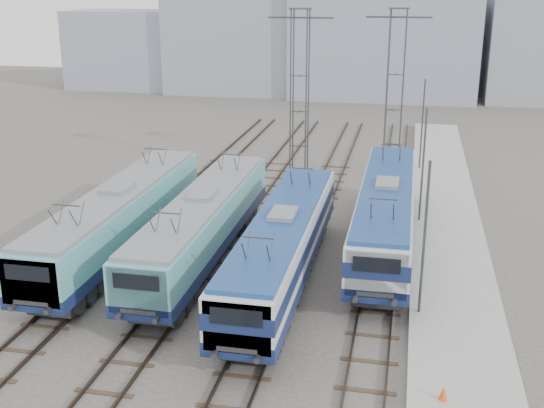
{
  "coord_description": "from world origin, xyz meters",
  "views": [
    {
      "loc": [
        7.72,
        -25.05,
        13.87
      ],
      "look_at": [
        1.12,
        7.0,
        3.05
      ],
      "focal_mm": 45.0,
      "sensor_mm": 36.0,
      "label": 1
    }
  ],
  "objects_px": {
    "mast_front": "(424,242)",
    "mast_mid": "(423,168)",
    "locomotive_far_left": "(118,217)",
    "catenary_tower_west": "(300,88)",
    "locomotive_center_right": "(282,244)",
    "catenary_tower_east": "(395,87)",
    "locomotive_far_right": "(386,210)",
    "safety_cone": "(443,393)",
    "locomotive_center_left": "(202,224)",
    "mast_rear": "(422,126)"
  },
  "relations": [
    {
      "from": "mast_rear",
      "to": "mast_mid",
      "type": "bearing_deg",
      "value": -90.0
    },
    {
      "from": "locomotive_far_right",
      "to": "catenary_tower_west",
      "type": "bearing_deg",
      "value": 118.3
    },
    {
      "from": "locomotive_far_left",
      "to": "locomotive_center_right",
      "type": "xyz_separation_m",
      "value": [
        9.0,
        -1.96,
        0.01
      ]
    },
    {
      "from": "mast_front",
      "to": "mast_rear",
      "type": "distance_m",
      "value": 24.0
    },
    {
      "from": "locomotive_center_right",
      "to": "mast_mid",
      "type": "relative_size",
      "value": 2.47
    },
    {
      "from": "mast_front",
      "to": "mast_mid",
      "type": "distance_m",
      "value": 12.0
    },
    {
      "from": "locomotive_far_right",
      "to": "mast_front",
      "type": "height_order",
      "value": "mast_front"
    },
    {
      "from": "locomotive_far_right",
      "to": "mast_rear",
      "type": "distance_m",
      "value": 16.69
    },
    {
      "from": "locomotive_center_left",
      "to": "locomotive_far_right",
      "type": "height_order",
      "value": "locomotive_far_right"
    },
    {
      "from": "locomotive_far_left",
      "to": "mast_front",
      "type": "distance_m",
      "value": 15.87
    },
    {
      "from": "locomotive_center_left",
      "to": "mast_rear",
      "type": "height_order",
      "value": "mast_rear"
    },
    {
      "from": "locomotive_far_left",
      "to": "mast_front",
      "type": "height_order",
      "value": "mast_front"
    },
    {
      "from": "locomotive_far_left",
      "to": "safety_cone",
      "type": "relative_size",
      "value": 34.02
    },
    {
      "from": "catenary_tower_west",
      "to": "mast_mid",
      "type": "relative_size",
      "value": 1.71
    },
    {
      "from": "locomotive_center_right",
      "to": "mast_front",
      "type": "height_order",
      "value": "mast_front"
    },
    {
      "from": "locomotive_far_left",
      "to": "catenary_tower_west",
      "type": "height_order",
      "value": "catenary_tower_west"
    },
    {
      "from": "locomotive_far_right",
      "to": "mast_mid",
      "type": "xyz_separation_m",
      "value": [
        1.85,
        4.54,
        1.22
      ]
    },
    {
      "from": "locomotive_center_left",
      "to": "locomotive_center_right",
      "type": "height_order",
      "value": "locomotive_center_left"
    },
    {
      "from": "locomotive_center_left",
      "to": "mast_front",
      "type": "distance_m",
      "value": 11.58
    },
    {
      "from": "locomotive_center_right",
      "to": "mast_rear",
      "type": "bearing_deg",
      "value": 74.01
    },
    {
      "from": "mast_front",
      "to": "mast_mid",
      "type": "relative_size",
      "value": 1.0
    },
    {
      "from": "locomotive_far_right",
      "to": "mast_mid",
      "type": "distance_m",
      "value": 5.05
    },
    {
      "from": "locomotive_center_left",
      "to": "locomotive_center_right",
      "type": "distance_m",
      "value": 4.92
    },
    {
      "from": "catenary_tower_east",
      "to": "safety_cone",
      "type": "xyz_separation_m",
      "value": [
        2.9,
        -28.42,
        -6.08
      ]
    },
    {
      "from": "catenary_tower_east",
      "to": "mast_mid",
      "type": "distance_m",
      "value": 10.69
    },
    {
      "from": "locomotive_far_right",
      "to": "safety_cone",
      "type": "xyz_separation_m",
      "value": [
        2.65,
        -13.88,
        -1.72
      ]
    },
    {
      "from": "safety_cone",
      "to": "mast_mid",
      "type": "bearing_deg",
      "value": 92.49
    },
    {
      "from": "catenary_tower_west",
      "to": "safety_cone",
      "type": "height_order",
      "value": "catenary_tower_west"
    },
    {
      "from": "mast_front",
      "to": "mast_mid",
      "type": "xyz_separation_m",
      "value": [
        0.0,
        12.0,
        0.0
      ]
    },
    {
      "from": "catenary_tower_east",
      "to": "safety_cone",
      "type": "bearing_deg",
      "value": -84.17
    },
    {
      "from": "mast_mid",
      "to": "catenary_tower_east",
      "type": "bearing_deg",
      "value": 101.86
    },
    {
      "from": "locomotive_center_left",
      "to": "mast_rear",
      "type": "bearing_deg",
      "value": 61.72
    },
    {
      "from": "mast_front",
      "to": "mast_rear",
      "type": "xyz_separation_m",
      "value": [
        0.0,
        24.0,
        0.0
      ]
    },
    {
      "from": "locomotive_center_right",
      "to": "locomotive_far_right",
      "type": "bearing_deg",
      "value": 51.3
    },
    {
      "from": "catenary_tower_west",
      "to": "locomotive_center_right",
      "type": "bearing_deg",
      "value": -82.94
    },
    {
      "from": "locomotive_center_right",
      "to": "catenary_tower_west",
      "type": "distance_m",
      "value": 18.82
    },
    {
      "from": "mast_rear",
      "to": "safety_cone",
      "type": "bearing_deg",
      "value": -88.49
    },
    {
      "from": "safety_cone",
      "to": "catenary_tower_east",
      "type": "bearing_deg",
      "value": 95.83
    },
    {
      "from": "mast_front",
      "to": "mast_rear",
      "type": "height_order",
      "value": "same"
    },
    {
      "from": "catenary_tower_west",
      "to": "safety_cone",
      "type": "bearing_deg",
      "value": -70.41
    },
    {
      "from": "locomotive_center_left",
      "to": "catenary_tower_west",
      "type": "height_order",
      "value": "catenary_tower_west"
    },
    {
      "from": "catenary_tower_west",
      "to": "mast_mid",
      "type": "xyz_separation_m",
      "value": [
        8.6,
        -8.0,
        -3.14
      ]
    },
    {
      "from": "locomotive_far_left",
      "to": "catenary_tower_east",
      "type": "height_order",
      "value": "catenary_tower_east"
    },
    {
      "from": "locomotive_far_left",
      "to": "mast_mid",
      "type": "height_order",
      "value": "mast_mid"
    },
    {
      "from": "catenary_tower_east",
      "to": "mast_rear",
      "type": "height_order",
      "value": "catenary_tower_east"
    },
    {
      "from": "locomotive_far_left",
      "to": "mast_mid",
      "type": "xyz_separation_m",
      "value": [
        15.35,
        8.2,
        1.29
      ]
    },
    {
      "from": "locomotive_center_right",
      "to": "mast_mid",
      "type": "distance_m",
      "value": 12.05
    },
    {
      "from": "catenary_tower_west",
      "to": "mast_mid",
      "type": "distance_m",
      "value": 12.16
    },
    {
      "from": "catenary_tower_west",
      "to": "safety_cone",
      "type": "relative_size",
      "value": 23.09
    },
    {
      "from": "safety_cone",
      "to": "locomotive_far_left",
      "type": "bearing_deg",
      "value": 147.67
    }
  ]
}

